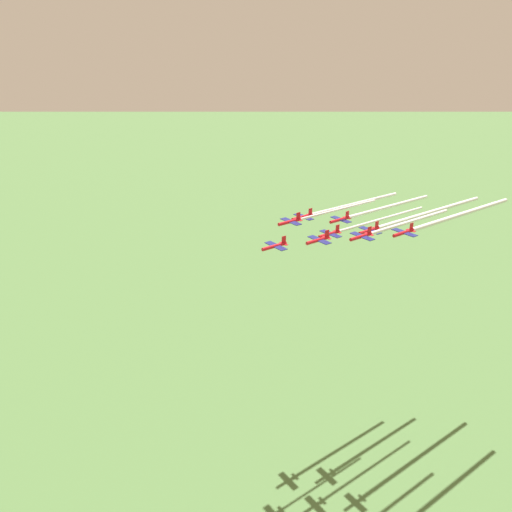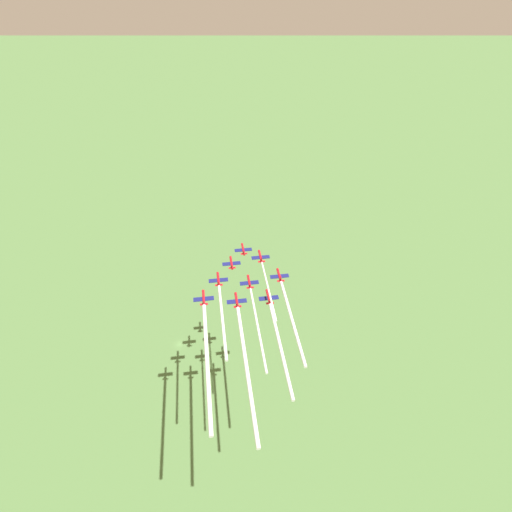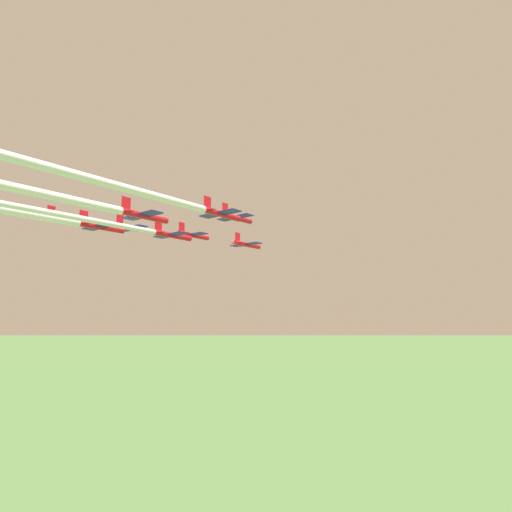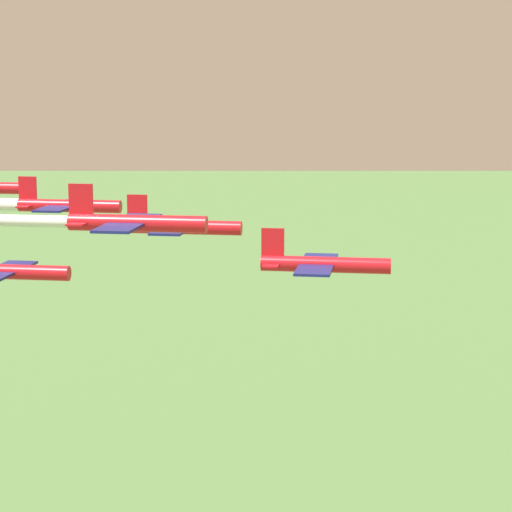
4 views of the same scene
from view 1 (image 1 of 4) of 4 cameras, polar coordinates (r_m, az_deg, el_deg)
jet_0 at (r=135.80m, az=2.21°, el=1.16°), size 7.84×8.06×2.72m
jet_1 at (r=137.45m, az=7.19°, el=1.84°), size 7.84×8.06×2.72m
jet_2 at (r=145.27m, az=3.95°, el=3.96°), size 7.84×8.06×2.72m
jet_3 at (r=140.36m, az=11.99°, el=2.22°), size 7.84×8.06×2.72m
jet_4 at (r=149.13m, az=8.46°, el=2.53°), size 7.84×8.06×2.72m
jet_5 at (r=156.78m, az=5.40°, el=4.49°), size 7.84×8.06×2.72m
jet_6 at (r=144.20m, az=16.57°, el=2.59°), size 7.84×8.06×2.72m
jet_7 at (r=152.25m, az=12.87°, el=2.89°), size 7.84×8.06×2.72m
jet_8 at (r=159.91m, az=9.62°, el=4.14°), size 7.84×8.06×2.72m
smoke_trail_2 at (r=158.28m, az=9.50°, el=5.29°), size 11.05×30.88×0.71m
smoke_trail_3 at (r=156.19m, az=17.28°, el=3.79°), size 12.23×33.62×1.01m
smoke_trail_4 at (r=165.77m, az=14.31°, el=4.15°), size 13.51×37.79×0.85m
smoke_trail_5 at (r=172.98m, az=11.39°, el=5.90°), size 13.99×38.64×1.08m
smoke_trail_6 at (r=166.78m, az=22.59°, el=4.48°), size 17.00×46.98×1.30m
smoke_trail_7 at (r=175.22m, az=19.44°, el=4.77°), size 18.13×50.37×1.27m
smoke_trail_8 at (r=177.11m, az=15.06°, el=5.51°), size 13.93×38.36×1.12m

